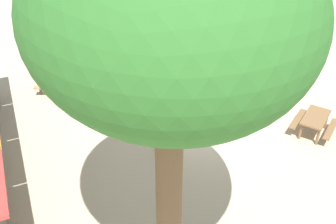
{
  "coord_description": "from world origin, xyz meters",
  "views": [
    {
      "loc": [
        -11.39,
        6.14,
        9.41
      ],
      "look_at": [
        0.43,
        1.25,
        0.8
      ],
      "focal_mm": 43.53,
      "sensor_mm": 36.0,
      "label": 1
    }
  ],
  "objects": [
    {
      "name": "person_handler",
      "position": [
        -0.59,
        1.67,
        0.95
      ],
      "size": [
        0.35,
        0.42,
        1.62
      ],
      "rotation": [
        0.0,
        0.0,
        -0.68
      ],
      "color": "#3F3833",
      "rests_on": "ground_plane"
    },
    {
      "name": "picnic_table_near",
      "position": [
        -1.94,
        -3.76,
        0.59
      ],
      "size": [
        2.08,
        2.08,
        0.78
      ],
      "rotation": [
        0.0,
        0.0,
        5.33
      ],
      "color": "brown",
      "rests_on": "ground_plane"
    },
    {
      "name": "picnic_table_far",
      "position": [
        5.2,
        4.77,
        0.59
      ],
      "size": [
        1.94,
        1.95,
        0.78
      ],
      "rotation": [
        0.0,
        0.0,
        4.33
      ],
      "color": "#9E7A51",
      "rests_on": "ground_plane"
    },
    {
      "name": "ground_plane",
      "position": [
        0.0,
        0.0,
        0.0
      ],
      "size": [
        60.0,
        60.0,
        0.0
      ],
      "primitive_type": "plane",
      "color": "#BAA88C"
    },
    {
      "name": "shade_tree_main",
      "position": [
        -5.31,
        3.6,
        6.88
      ],
      "size": [
        5.46,
        5.0,
        8.89
      ],
      "color": "brown",
      "rests_on": "ground_plane"
    },
    {
      "name": "feed_bucket",
      "position": [
        3.26,
        2.53,
        0.16
      ],
      "size": [
        0.36,
        0.36,
        0.32
      ],
      "primitive_type": "cylinder",
      "color": "gray",
      "rests_on": "ground_plane"
    },
    {
      "name": "elephant",
      "position": [
        0.97,
        0.68,
        0.91
      ],
      "size": [
        1.78,
        1.95,
        1.42
      ],
      "rotation": [
        0.0,
        0.0,
        1.0
      ],
      "color": "gray",
      "rests_on": "ground_plane"
    },
    {
      "name": "wooden_bench",
      "position": [
        1.5,
        -1.99,
        0.47
      ],
      "size": [
        1.43,
        0.98,
        0.88
      ],
      "rotation": [
        0.0,
        0.0,
        5.83
      ],
      "color": "brown",
      "rests_on": "ground_plane"
    }
  ]
}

